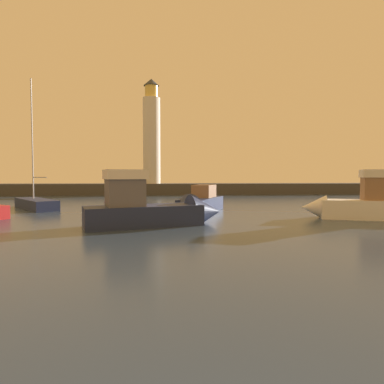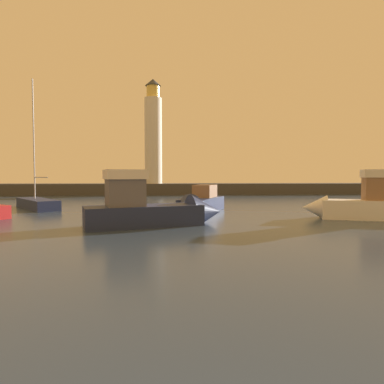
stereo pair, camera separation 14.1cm
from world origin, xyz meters
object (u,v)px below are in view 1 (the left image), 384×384
at_px(lighthouse, 152,134).
at_px(motorboat_4, 198,204).
at_px(sailboat_moored, 36,203).
at_px(motorboat_3, 360,203).
at_px(motorboat_0, 158,209).

xyz_separation_m(lighthouse, motorboat_4, (4.87, -29.10, -9.45)).
relative_size(lighthouse, sailboat_moored, 1.42).
bearing_deg(sailboat_moored, lighthouse, 67.15).
height_order(lighthouse, motorboat_3, lighthouse).
relative_size(motorboat_3, sailboat_moored, 0.65).
xyz_separation_m(motorboat_0, motorboat_4, (3.28, 6.87, -0.27)).
height_order(motorboat_0, motorboat_4, motorboat_0).
distance_m(lighthouse, motorboat_4, 30.98).
bearing_deg(motorboat_3, lighthouse, 115.34).
distance_m(lighthouse, motorboat_0, 37.15).
distance_m(motorboat_0, motorboat_4, 7.62).
xyz_separation_m(motorboat_0, sailboat_moored, (-11.81, 11.72, -0.52)).
bearing_deg(sailboat_moored, motorboat_3, -20.58).
relative_size(motorboat_0, sailboat_moored, 0.74).
xyz_separation_m(motorboat_0, motorboat_3, (14.58, 1.81, 0.07)).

